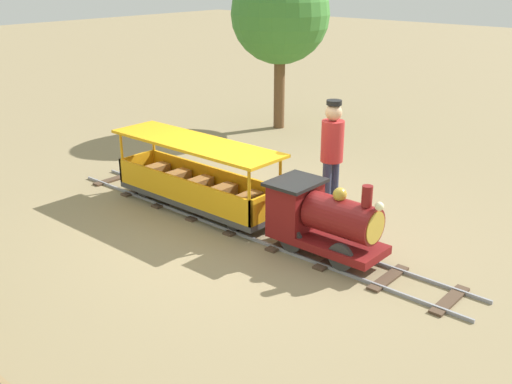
{
  "coord_description": "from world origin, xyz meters",
  "views": [
    {
      "loc": [
        5.37,
        4.79,
        3.24
      ],
      "look_at": [
        0.0,
        0.12,
        0.55
      ],
      "focal_mm": 42.14,
      "sensor_mm": 36.0,
      "label": 1
    }
  ],
  "objects_px": {
    "locomotive": "(321,217)",
    "oak_tree_near": "(280,15)",
    "conductor_person": "(332,150)",
    "passenger_car": "(196,182)"
  },
  "relations": [
    {
      "from": "conductor_person",
      "to": "oak_tree_near",
      "type": "distance_m",
      "value": 5.09
    },
    {
      "from": "oak_tree_near",
      "to": "locomotive",
      "type": "bearing_deg",
      "value": 43.67
    },
    {
      "from": "locomotive",
      "to": "oak_tree_near",
      "type": "height_order",
      "value": "oak_tree_near"
    },
    {
      "from": "locomotive",
      "to": "conductor_person",
      "type": "bearing_deg",
      "value": -150.58
    },
    {
      "from": "conductor_person",
      "to": "oak_tree_near",
      "type": "bearing_deg",
      "value": -132.88
    },
    {
      "from": "locomotive",
      "to": "passenger_car",
      "type": "xyz_separation_m",
      "value": [
        0.0,
        -2.11,
        -0.06
      ]
    },
    {
      "from": "conductor_person",
      "to": "passenger_car",
      "type": "bearing_deg",
      "value": -55.65
    },
    {
      "from": "passenger_car",
      "to": "conductor_person",
      "type": "height_order",
      "value": "conductor_person"
    },
    {
      "from": "locomotive",
      "to": "passenger_car",
      "type": "distance_m",
      "value": 2.12
    },
    {
      "from": "locomotive",
      "to": "conductor_person",
      "type": "xyz_separation_m",
      "value": [
        -1.04,
        -0.59,
        0.47
      ]
    }
  ]
}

